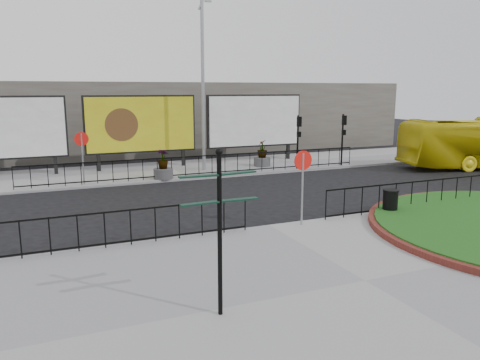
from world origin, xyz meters
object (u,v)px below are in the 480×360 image
planter_b (163,168)px  lamp_post (203,84)px  billboard_mid (141,124)px  planter_c (262,156)px  litter_bin (390,202)px  fingerpost_sign (220,217)px

planter_b → lamp_post: bearing=30.6°
billboard_mid → planter_b: billboard_mid is taller
planter_b → planter_c: (6.28, 1.60, 0.04)m
planter_b → planter_c: size_ratio=0.97×
billboard_mid → planter_b: bearing=-85.2°
billboard_mid → planter_c: (6.58, -1.97, -1.90)m
lamp_post → planter_c: 5.46m
litter_bin → planter_b: 11.51m
lamp_post → litter_bin: size_ratio=10.01×
billboard_mid → fingerpost_sign: 18.32m
fingerpost_sign → litter_bin: fingerpost_sign is taller
lamp_post → fingerpost_sign: bearing=-107.8°
planter_c → litter_bin: bearing=-92.8°
planter_c → planter_b: bearing=-165.7°
fingerpost_sign → planter_b: size_ratio=2.23×
litter_bin → planter_c: planter_c is taller
fingerpost_sign → litter_bin: (8.21, 4.61, -1.55)m
lamp_post → fingerpost_sign: 17.24m
lamp_post → planter_b: 5.22m
fingerpost_sign → planter_c: 18.49m
billboard_mid → planter_b: 4.08m
lamp_post → litter_bin: (2.99, -11.60, -4.24)m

